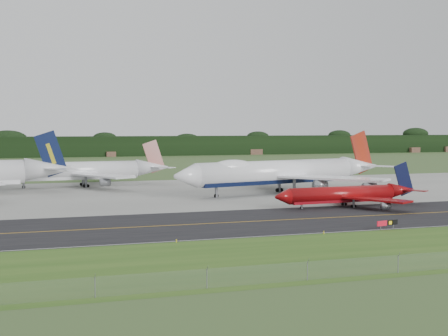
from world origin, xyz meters
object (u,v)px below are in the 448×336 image
(jet_star_tail, at_px, (84,171))
(taxiway_sign, at_px, (387,223))
(jet_red_737, at_px, (349,194))
(jet_ba_747, at_px, (283,172))

(jet_star_tail, distance_m, taxiway_sign, 104.33)
(jet_red_737, relative_size, taxiway_sign, 7.82)
(jet_ba_747, distance_m, jet_red_737, 30.18)
(jet_star_tail, height_order, taxiway_sign, jet_star_tail)
(jet_ba_747, xyz_separation_m, jet_red_737, (3.17, -29.86, -2.97))
(jet_star_tail, bearing_deg, jet_red_737, -51.60)
(jet_star_tail, bearing_deg, jet_ba_747, -36.13)
(jet_ba_747, height_order, jet_star_tail, jet_ba_747)
(jet_ba_747, distance_m, taxiway_sign, 59.99)
(jet_ba_747, bearing_deg, jet_star_tail, 143.87)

